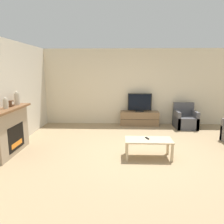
# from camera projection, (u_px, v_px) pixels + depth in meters

# --- Properties ---
(ground_plane) EXTENTS (24.00, 24.00, 0.00)m
(ground_plane) POSITION_uv_depth(u_px,v_px,m) (142.00, 153.00, 5.24)
(ground_plane) COLOR #9E8460
(wall_back) EXTENTS (12.00, 0.06, 2.70)m
(wall_back) POSITION_uv_depth(u_px,v_px,m) (135.00, 87.00, 7.87)
(wall_back) COLOR beige
(wall_back) RESTS_ON ground
(wall_left) EXTENTS (0.06, 12.00, 2.70)m
(wall_left) POSITION_uv_depth(u_px,v_px,m) (2.00, 96.00, 5.09)
(wall_left) COLOR beige
(wall_left) RESTS_ON ground
(fireplace) EXTENTS (0.41, 1.49, 1.11)m
(fireplace) POSITION_uv_depth(u_px,v_px,m) (10.00, 131.00, 5.10)
(fireplace) COLOR tan
(fireplace) RESTS_ON ground
(mantel_vase_centre_left) EXTENTS (0.11, 0.11, 0.25)m
(mantel_vase_centre_left) POSITION_uv_depth(u_px,v_px,m) (5.00, 103.00, 4.87)
(mantel_vase_centre_left) COLOR beige
(mantel_vase_centre_left) RESTS_ON fireplace
(mantel_vase_right) EXTENTS (0.13, 0.13, 0.34)m
(mantel_vase_right) POSITION_uv_depth(u_px,v_px,m) (17.00, 98.00, 5.41)
(mantel_vase_right) COLOR beige
(mantel_vase_right) RESTS_ON fireplace
(mantel_clock) EXTENTS (0.08, 0.11, 0.15)m
(mantel_clock) POSITION_uv_depth(u_px,v_px,m) (11.00, 104.00, 5.13)
(mantel_clock) COLOR brown
(mantel_clock) RESTS_ON fireplace
(tv_stand) EXTENTS (1.36, 0.41, 0.50)m
(tv_stand) POSITION_uv_depth(u_px,v_px,m) (139.00, 118.00, 7.81)
(tv_stand) COLOR brown
(tv_stand) RESTS_ON ground
(tv) EXTENTS (0.84, 0.18, 0.64)m
(tv) POSITION_uv_depth(u_px,v_px,m) (140.00, 103.00, 7.70)
(tv) COLOR black
(tv) RESTS_ON tv_stand
(armchair) EXTENTS (0.70, 0.76, 0.84)m
(armchair) POSITION_uv_depth(u_px,v_px,m) (185.00, 120.00, 7.48)
(armchair) COLOR #4C4C51
(armchair) RESTS_ON ground
(coffee_table) EXTENTS (1.05, 0.52, 0.43)m
(coffee_table) POSITION_uv_depth(u_px,v_px,m) (148.00, 142.00, 4.90)
(coffee_table) COLOR #CCB289
(coffee_table) RESTS_ON ground
(remote) EXTENTS (0.08, 0.16, 0.02)m
(remote) POSITION_uv_depth(u_px,v_px,m) (147.00, 138.00, 4.94)
(remote) COLOR black
(remote) RESTS_ON coffee_table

